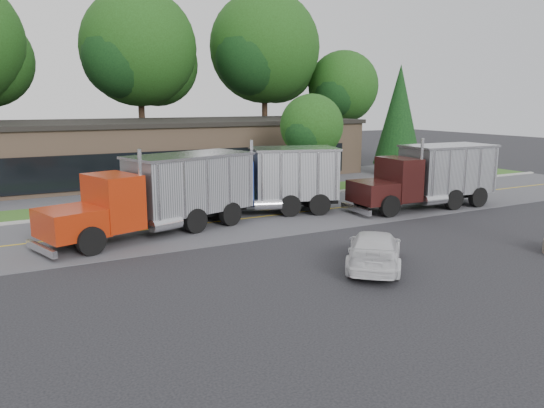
{
  "coord_description": "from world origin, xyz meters",
  "views": [
    {
      "loc": [
        -8.69,
        -14.15,
        5.73
      ],
      "look_at": [
        0.92,
        3.61,
        1.8
      ],
      "focal_mm": 35.0,
      "sensor_mm": 36.0,
      "label": 1
    }
  ],
  "objects": [
    {
      "name": "tree_far_c",
      "position": [
        4.16,
        34.13,
        9.85
      ],
      "size": [
        10.82,
        10.18,
        15.43
      ],
      "color": "#382619",
      "rests_on": "ground"
    },
    {
      "name": "curb",
      "position": [
        0.0,
        13.2,
        0.0
      ],
      "size": [
        60.0,
        0.3,
        0.12
      ],
      "primitive_type": "cube",
      "color": "#9E9E99",
      "rests_on": "ground"
    },
    {
      "name": "dump_truck_red",
      "position": [
        -1.89,
        8.31,
        1.81
      ],
      "size": [
        9.95,
        5.12,
        3.36
      ],
      "rotation": [
        0.0,
        0.0,
        3.43
      ],
      "color": "black",
      "rests_on": "ground"
    },
    {
      "name": "strip_mall",
      "position": [
        2.0,
        26.0,
        2.0
      ],
      "size": [
        32.0,
        12.0,
        4.0
      ],
      "primitive_type": "cube",
      "color": "#8C6E56",
      "rests_on": "ground"
    },
    {
      "name": "far_parking",
      "position": [
        0.0,
        20.0,
        0.0
      ],
      "size": [
        60.0,
        7.0,
        0.02
      ],
      "primitive_type": "cube",
      "color": "slate",
      "rests_on": "ground"
    },
    {
      "name": "grass_verge",
      "position": [
        0.0,
        15.0,
        0.0
      ],
      "size": [
        60.0,
        3.4,
        0.03
      ],
      "primitive_type": "cube",
      "color": "#336422",
      "rests_on": "ground"
    },
    {
      "name": "rally_car",
      "position": [
        2.95,
        -0.16,
        0.64
      ],
      "size": [
        4.25,
        4.53,
        1.28
      ],
      "primitive_type": "imported",
      "rotation": [
        0.0,
        0.0,
        2.43
      ],
      "color": "silver",
      "rests_on": "ground"
    },
    {
      "name": "center_line",
      "position": [
        0.0,
        9.0,
        0.0
      ],
      "size": [
        60.0,
        0.12,
        0.01
      ],
      "primitive_type": "cube",
      "color": "gold",
      "rests_on": "ground"
    },
    {
      "name": "evergreen_right",
      "position": [
        20.0,
        18.0,
        4.69
      ],
      "size": [
        3.76,
        3.76,
        8.54
      ],
      "color": "#382619",
      "rests_on": "ground"
    },
    {
      "name": "road",
      "position": [
        0.0,
        9.0,
        0.0
      ],
      "size": [
        60.0,
        8.0,
        0.02
      ],
      "primitive_type": "cube",
      "color": "slate",
      "rests_on": "ground"
    },
    {
      "name": "tree_verge",
      "position": [
        10.07,
        15.05,
        3.95
      ],
      "size": [
        4.36,
        4.1,
        6.22
      ],
      "color": "#382619",
      "rests_on": "ground"
    },
    {
      "name": "ground",
      "position": [
        0.0,
        0.0,
        0.0
      ],
      "size": [
        140.0,
        140.0,
        0.0
      ],
      "primitive_type": "plane",
      "color": "#323237",
      "rests_on": "ground"
    },
    {
      "name": "tree_far_e",
      "position": [
        24.12,
        31.09,
        6.89
      ],
      "size": [
        7.57,
        7.13,
        10.8
      ],
      "color": "#382619",
      "rests_on": "ground"
    },
    {
      "name": "dump_truck_blue",
      "position": [
        4.34,
        9.66,
        1.8
      ],
      "size": [
        7.72,
        4.55,
        3.36
      ],
      "rotation": [
        0.0,
        0.0,
        2.84
      ],
      "color": "black",
      "rests_on": "ground"
    },
    {
      "name": "dump_truck_maroon",
      "position": [
        12.48,
        6.85,
        1.81
      ],
      "size": [
        8.6,
        3.06,
        3.36
      ],
      "rotation": [
        0.0,
        0.0,
        3.09
      ],
      "color": "black",
      "rests_on": "ground"
    },
    {
      "name": "tree_far_d",
      "position": [
        16.17,
        33.14,
        10.33
      ],
      "size": [
        11.34,
        10.68,
        16.18
      ],
      "color": "#382619",
      "rests_on": "ground"
    }
  ]
}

